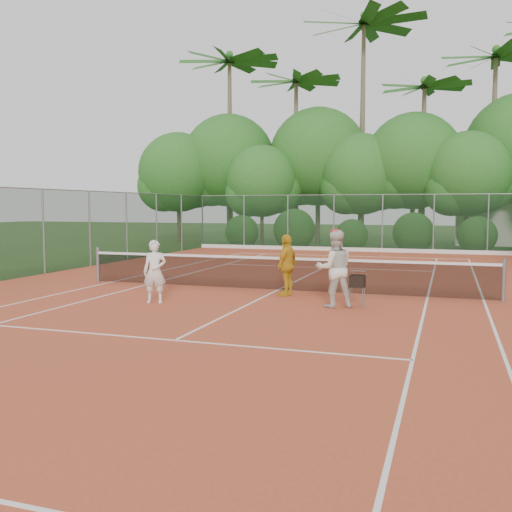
{
  "coord_description": "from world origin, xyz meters",
  "views": [
    {
      "loc": [
        4.59,
        -15.42,
        2.41
      ],
      "look_at": [
        -0.23,
        -1.2,
        1.1
      ],
      "focal_mm": 40.0,
      "sensor_mm": 36.0,
      "label": 1
    }
  ],
  "objects_px": {
    "player_center_grp": "(335,268)",
    "player_yellow": "(287,265)",
    "ball_hopper": "(357,282)",
    "player_white": "(155,271)"
  },
  "relations": [
    {
      "from": "player_white",
      "to": "ball_hopper",
      "type": "distance_m",
      "value": 4.96
    },
    {
      "from": "player_white",
      "to": "player_center_grp",
      "type": "xyz_separation_m",
      "value": [
        4.34,
        0.82,
        0.14
      ]
    },
    {
      "from": "player_center_grp",
      "to": "player_yellow",
      "type": "relative_size",
      "value": 1.13
    },
    {
      "from": "player_center_grp",
      "to": "ball_hopper",
      "type": "relative_size",
      "value": 2.44
    },
    {
      "from": "player_center_grp",
      "to": "player_yellow",
      "type": "xyz_separation_m",
      "value": [
        -1.52,
        1.28,
        -0.1
      ]
    },
    {
      "from": "player_center_grp",
      "to": "ball_hopper",
      "type": "height_order",
      "value": "player_center_grp"
    },
    {
      "from": "player_center_grp",
      "to": "player_yellow",
      "type": "height_order",
      "value": "player_center_grp"
    },
    {
      "from": "ball_hopper",
      "to": "player_white",
      "type": "bearing_deg",
      "value": 172.54
    },
    {
      "from": "player_center_grp",
      "to": "player_yellow",
      "type": "distance_m",
      "value": 1.99
    },
    {
      "from": "player_white",
      "to": "player_center_grp",
      "type": "distance_m",
      "value": 4.42
    }
  ]
}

